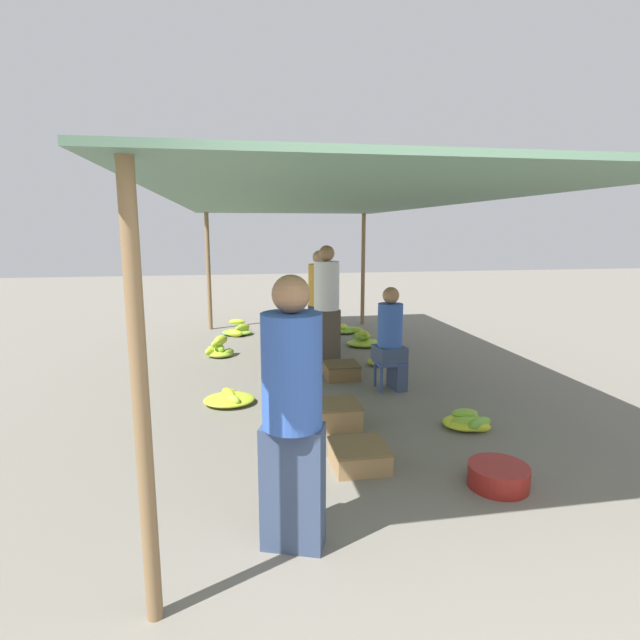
{
  "coord_description": "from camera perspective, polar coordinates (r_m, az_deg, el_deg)",
  "views": [
    {
      "loc": [
        -1.1,
        -2.03,
        1.94
      ],
      "look_at": [
        0.0,
        4.18,
        0.79
      ],
      "focal_mm": 28.0,
      "sensor_mm": 36.0,
      "label": 1
    }
  ],
  "objects": [
    {
      "name": "crate_near",
      "position": [
        6.61,
        2.46,
        -5.8
      ],
      "size": [
        0.44,
        0.44,
        0.2
      ],
      "color": "brown",
      "rests_on": "ground"
    },
    {
      "name": "stool",
      "position": [
        6.17,
        7.9,
        -5.21
      ],
      "size": [
        0.34,
        0.34,
        0.36
      ],
      "color": "#384C84",
      "rests_on": "ground"
    },
    {
      "name": "shopper_walking_far",
      "position": [
        7.9,
        -0.09,
        2.33
      ],
      "size": [
        0.39,
        0.39,
        1.61
      ],
      "color": "#384766",
      "rests_on": "ground"
    },
    {
      "name": "ground_plane",
      "position": [
        3.01,
        16.29,
        -30.11
      ],
      "size": [
        40.0,
        40.0,
        0.0
      ],
      "primitive_type": "plane",
      "color": "slate",
      "rests_on": "ground"
    },
    {
      "name": "banana_pile_left_2",
      "position": [
        9.4,
        -9.38,
        -1.2
      ],
      "size": [
        0.55,
        0.65,
        0.3
      ],
      "color": "#CAD528",
      "rests_on": "ground"
    },
    {
      "name": "banana_pile_left_0",
      "position": [
        5.78,
        -10.34,
        -8.82
      ],
      "size": [
        0.57,
        0.58,
        0.15
      ],
      "color": "#A0C42F",
      "rests_on": "ground"
    },
    {
      "name": "shopper_walking_mid",
      "position": [
        7.18,
        0.75,
        1.95
      ],
      "size": [
        0.39,
        0.37,
        1.71
      ],
      "color": "#4C4238",
      "rests_on": "ground"
    },
    {
      "name": "banana_pile_left_1",
      "position": [
        7.83,
        -11.48,
        -3.31
      ],
      "size": [
        0.5,
        0.42,
        0.34
      ],
      "color": "#AECA2D",
      "rests_on": "ground"
    },
    {
      "name": "banana_pile_right_2",
      "position": [
        5.22,
        16.48,
        -11.12
      ],
      "size": [
        0.5,
        0.43,
        0.17
      ],
      "color": "#C6D329",
      "rests_on": "ground"
    },
    {
      "name": "vendor_seated",
      "position": [
        6.09,
        8.14,
        -1.99
      ],
      "size": [
        0.38,
        0.38,
        1.26
      ],
      "color": "#384766",
      "rests_on": "ground"
    },
    {
      "name": "crate_mid",
      "position": [
        5.06,
        2.01,
        -10.71
      ],
      "size": [
        0.44,
        0.44,
        0.24
      ],
      "color": "#9E7A4C",
      "rests_on": "ground"
    },
    {
      "name": "canopy_post_front_left",
      "position": [
        2.5,
        -19.76,
        -9.2
      ],
      "size": [
        0.08,
        0.08,
        2.25
      ],
      "primitive_type": "cylinder",
      "color": "olive",
      "rests_on": "ground"
    },
    {
      "name": "banana_pile_right_3",
      "position": [
        9.46,
        2.98,
        -1.11
      ],
      "size": [
        0.59,
        0.54,
        0.17
      ],
      "color": "#A4C62F",
      "rests_on": "ground"
    },
    {
      "name": "crate_far",
      "position": [
        4.27,
        4.52,
        -15.21
      ],
      "size": [
        0.46,
        0.46,
        0.19
      ],
      "color": "#9E7A4C",
      "rests_on": "ground"
    },
    {
      "name": "vendor_foreground",
      "position": [
        3.0,
        -3.2,
        -10.38
      ],
      "size": [
        0.46,
        0.46,
        1.69
      ],
      "color": "#384766",
      "rests_on": "ground"
    },
    {
      "name": "basin_black",
      "position": [
        4.21,
        19.71,
        -16.43
      ],
      "size": [
        0.46,
        0.46,
        0.17
      ],
      "color": "maroon",
      "rests_on": "ground"
    },
    {
      "name": "canopy_post_back_right",
      "position": [
        10.23,
        4.94,
        5.74
      ],
      "size": [
        0.08,
        0.08,
        2.25
      ],
      "primitive_type": "cylinder",
      "color": "olive",
      "rests_on": "ground"
    },
    {
      "name": "canopy_post_back_left",
      "position": [
        9.9,
        -12.62,
        5.37
      ],
      "size": [
        0.08,
        0.08,
        2.25
      ],
      "primitive_type": "cylinder",
      "color": "olive",
      "rests_on": "ground"
    },
    {
      "name": "banana_pile_right_1",
      "position": [
        7.28,
        6.83,
        -4.39
      ],
      "size": [
        0.37,
        0.36,
        0.23
      ],
      "color": "#99C231",
      "rests_on": "ground"
    },
    {
      "name": "banana_pile_right_0",
      "position": [
        8.46,
        4.97,
        -2.33
      ],
      "size": [
        0.58,
        0.54,
        0.27
      ],
      "color": "#98C131",
      "rests_on": "ground"
    },
    {
      "name": "canopy_tarp",
      "position": [
        6.2,
        0.2,
        13.41
      ],
      "size": [
        3.48,
        7.92,
        0.04
      ],
      "primitive_type": "cube",
      "color": "#567A60",
      "rests_on": "canopy_post_front_left"
    }
  ]
}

